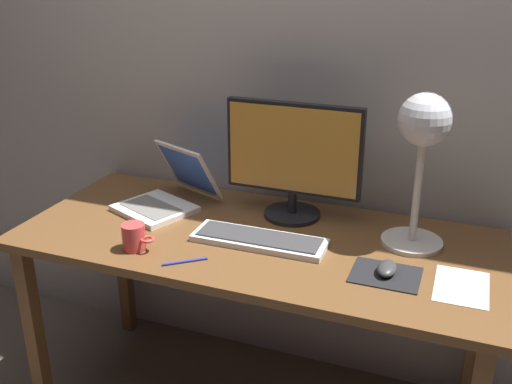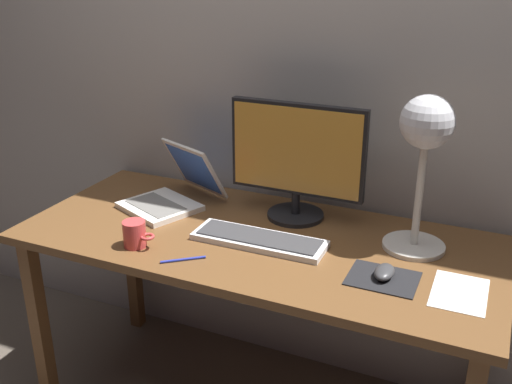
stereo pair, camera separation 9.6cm
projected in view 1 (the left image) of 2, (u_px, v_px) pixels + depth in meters
name	position (u px, v px, depth m)	size (l,w,h in m)	color
back_wall	(296.00, 49.00, 2.11)	(4.80, 0.06, 2.60)	#A8A099
desk	(256.00, 257.00, 2.00)	(1.60, 0.70, 0.74)	brown
monitor	(293.00, 156.00, 2.04)	(0.48, 0.20, 0.41)	black
keyboard_main	(259.00, 240.00, 1.92)	(0.44, 0.15, 0.03)	silver
laptop	(171.00, 190.00, 2.19)	(0.37, 0.41, 0.22)	silver
desk_lamp	(423.00, 137.00, 1.79)	(0.20, 0.20, 0.50)	beige
mousepad	(386.00, 275.00, 1.73)	(0.20, 0.16, 0.00)	black
mouse	(387.00, 268.00, 1.73)	(0.06, 0.10, 0.03)	#38383A
coffee_mug	(134.00, 237.00, 1.87)	(0.11, 0.07, 0.09)	#CC3F3F
paper_sheet_near_mouse	(461.00, 286.00, 1.67)	(0.15, 0.21, 0.00)	white
pen	(185.00, 261.00, 1.80)	(0.01, 0.01, 0.14)	#2633A5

